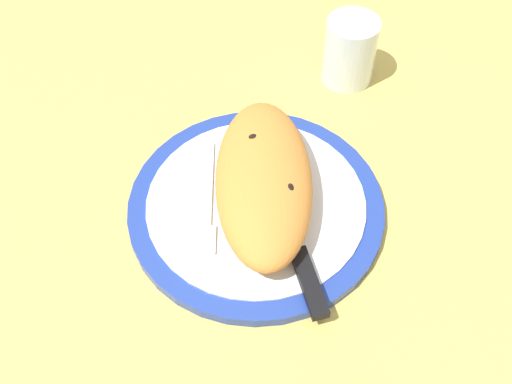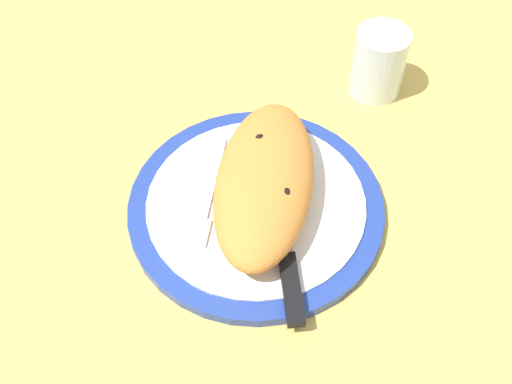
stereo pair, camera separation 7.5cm
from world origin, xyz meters
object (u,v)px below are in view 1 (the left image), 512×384
(knife, at_px, (300,258))
(water_glass, at_px, (349,55))
(calzone, at_px, (264,180))
(fork, at_px, (208,206))
(plate, at_px, (256,206))

(knife, xyz_separation_m, water_glass, (-0.35, 0.02, 0.02))
(calzone, relative_size, fork, 1.61)
(plate, bearing_deg, calzone, 141.91)
(plate, distance_m, calzone, 0.05)
(fork, xyz_separation_m, water_glass, (-0.30, 0.14, 0.02))
(calzone, xyz_separation_m, fork, (0.03, -0.06, -0.03))
(calzone, height_order, water_glass, water_glass)
(plate, relative_size, calzone, 1.16)
(knife, distance_m, water_glass, 0.35)
(fork, height_order, water_glass, water_glass)
(calzone, bearing_deg, plate, -38.09)
(water_glass, bearing_deg, calzone, -16.09)
(plate, distance_m, knife, 0.10)
(water_glass, bearing_deg, fork, -25.55)
(fork, bearing_deg, plate, 109.18)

